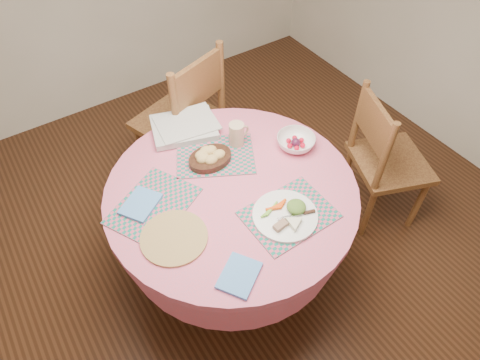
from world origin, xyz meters
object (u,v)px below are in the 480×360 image
object	(u,v)px
dining_table	(232,213)
chair_right	(384,159)
dinner_plate	(287,215)
latte_mug	(237,134)
wicker_trivet	(174,238)
chair_back	(184,119)
fruit_bowl	(296,142)
bread_bowl	(209,156)

from	to	relation	value
dining_table	chair_right	xyz separation A→B (m)	(1.01, -0.12, -0.06)
dinner_plate	latte_mug	bearing A→B (deg)	81.45
wicker_trivet	latte_mug	world-z (taller)	latte_mug
chair_back	fruit_bowl	xyz separation A→B (m)	(0.28, -0.75, 0.23)
dining_table	wicker_trivet	distance (m)	0.43
chair_right	bread_bowl	world-z (taller)	chair_right
chair_right	fruit_bowl	size ratio (longest dim) A/B	3.71
chair_back	latte_mug	xyz separation A→B (m)	(0.04, -0.56, 0.27)
chair_back	wicker_trivet	distance (m)	1.08
chair_back	bread_bowl	xyz separation A→B (m)	(-0.15, -0.60, 0.24)
bread_bowl	fruit_bowl	distance (m)	0.46
dining_table	chair_right	size ratio (longest dim) A/B	1.31
wicker_trivet	fruit_bowl	bearing A→B (deg)	11.64
dining_table	fruit_bowl	xyz separation A→B (m)	(0.44, 0.06, 0.23)
chair_right	dinner_plate	size ratio (longest dim) A/B	3.16
dining_table	bread_bowl	xyz separation A→B (m)	(0.01, 0.21, 0.23)
chair_back	latte_mug	bearing A→B (deg)	75.00
chair_back	wicker_trivet	world-z (taller)	chair_back
dinner_plate	fruit_bowl	xyz separation A→B (m)	(0.33, 0.35, 0.01)
latte_mug	fruit_bowl	size ratio (longest dim) A/B	0.50
chair_right	wicker_trivet	size ratio (longest dim) A/B	3.16
chair_back	bread_bowl	world-z (taller)	chair_back
chair_right	chair_back	size ratio (longest dim) A/B	0.90
fruit_bowl	chair_right	bearing A→B (deg)	-17.86
wicker_trivet	bread_bowl	bearing A→B (deg)	40.55
dining_table	chair_back	bearing A→B (deg)	78.86
chair_right	chair_back	bearing A→B (deg)	63.51
latte_mug	fruit_bowl	xyz separation A→B (m)	(0.25, -0.19, -0.04)
wicker_trivet	latte_mug	distance (m)	0.67
chair_right	latte_mug	xyz separation A→B (m)	(-0.81, 0.37, 0.33)
wicker_trivet	fruit_bowl	xyz separation A→B (m)	(0.81, 0.17, 0.02)
chair_right	dining_table	bearing A→B (deg)	104.32
bread_bowl	dinner_plate	bearing A→B (deg)	-77.61
dinner_plate	fruit_bowl	distance (m)	0.48
dining_table	fruit_bowl	distance (m)	0.50
chair_back	wicker_trivet	bearing A→B (deg)	41.27
dining_table	chair_back	size ratio (longest dim) A/B	1.18
chair_back	dinner_plate	xyz separation A→B (m)	(-0.04, -1.10, 0.22)
latte_mug	chair_back	bearing A→B (deg)	93.77
wicker_trivet	fruit_bowl	world-z (taller)	fruit_bowl
chair_back	fruit_bowl	size ratio (longest dim) A/B	4.13
wicker_trivet	latte_mug	size ratio (longest dim) A/B	2.34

